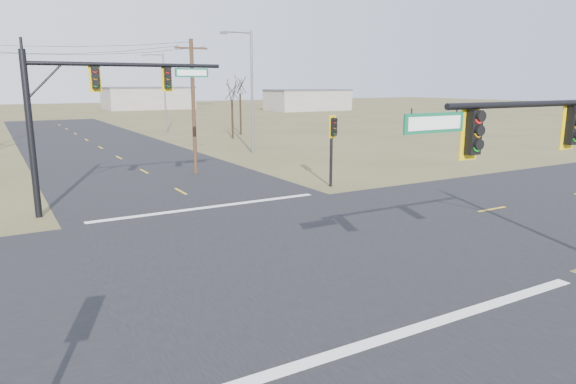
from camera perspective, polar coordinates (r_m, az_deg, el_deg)
The scene contains 15 objects.
ground at distance 19.75m, azimuth -0.56°, elevation -6.22°, with size 320.00×320.00×0.00m, color brown.
road_ew at distance 19.75m, azimuth -0.56°, elevation -6.19°, with size 160.00×14.00×0.02m, color black.
road_ns at distance 19.75m, azimuth -0.56°, elevation -6.18°, with size 14.00×160.00×0.02m, color black.
stop_bar_near at distance 14.19m, azimuth 15.09°, elevation -14.10°, with size 12.00×0.40×0.01m, color silver.
stop_bar_far at distance 26.28m, azimuth -8.69°, elevation -1.66°, with size 12.00×0.40×0.01m, color silver.
mast_arm_near at distance 16.33m, azimuth 28.85°, elevation 4.88°, with size 10.33×0.43×6.25m.
mast_arm_far at distance 26.50m, azimuth -20.81°, elevation 9.77°, with size 9.45×0.41×7.66m.
pedestal_signal_ne at distance 30.85m, azimuth 5.01°, elevation 6.38°, with size 0.64×0.55×4.34m.
utility_pole_near at distance 35.79m, azimuth -10.47°, elevation 9.47°, with size 2.22×0.26×9.05m.
streetlight_a at distance 45.73m, azimuth -4.30°, elevation 11.67°, with size 2.95×0.32×10.58m.
streetlight_b at distance 67.47m, azimuth -13.73°, elevation 11.09°, with size 2.73×0.28×9.80m.
bare_tree_c at distance 58.85m, azimuth -6.27°, elevation 11.24°, with size 3.46×3.46×6.96m.
bare_tree_d at distance 63.11m, azimuth -5.36°, elevation 11.86°, with size 3.75×3.75×7.54m.
warehouse_mid at distance 130.93m, azimuth -15.29°, elevation 9.98°, with size 20.00×12.00×5.00m, color #9E988C.
warehouse_right at distance 120.04m, azimuth 2.19°, elevation 10.12°, with size 18.00×10.00×4.50m, color #9E988C.
Camera 1 is at (-9.28, -16.30, 6.17)m, focal length 32.00 mm.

